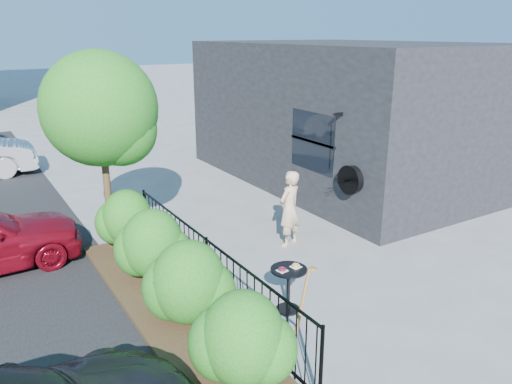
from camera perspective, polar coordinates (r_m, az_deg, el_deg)
ground at (r=9.33m, az=2.92°, el=-9.53°), size 120.00×120.00×0.00m
shop_building at (r=15.41m, az=10.57°, el=9.01°), size 6.22×9.00×4.00m
fence at (r=8.40m, az=-5.59°, el=-8.58°), size 0.05×6.05×1.10m
planting_bed at (r=8.41m, az=-9.87°, el=-12.78°), size 1.30×6.00×0.08m
shrubs at (r=8.21m, az=-9.73°, el=-8.33°), size 1.10×5.60×1.24m
patio_tree at (r=9.99m, az=-16.94°, el=8.32°), size 2.20×2.20×3.94m
cafe_table at (r=8.05m, az=3.74°, el=-10.19°), size 0.59×0.59×0.79m
woman at (r=10.32m, az=3.83°, el=-1.92°), size 0.68×0.56×1.61m
shovel at (r=6.84m, az=4.78°, el=-14.67°), size 0.47×0.18×1.41m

